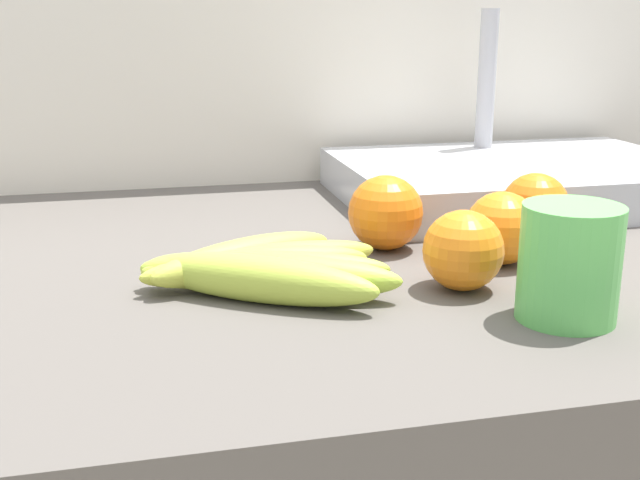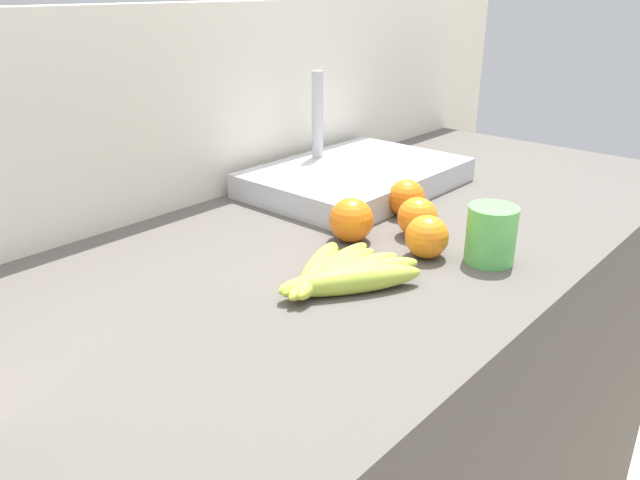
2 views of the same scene
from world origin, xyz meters
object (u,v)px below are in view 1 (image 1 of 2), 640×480
(banana_bunch, at_px, (260,269))
(mug, at_px, (569,263))
(sink_basin, at_px, (518,178))
(orange_right, at_px, (502,228))
(orange_center, at_px, (463,250))
(orange_back_right, at_px, (535,206))
(orange_back_left, at_px, (387,214))

(banana_bunch, height_order, mug, mug)
(sink_basin, xyz_separation_m, mug, (-0.15, -0.38, 0.02))
(banana_bunch, bearing_deg, sink_basin, 35.50)
(orange_right, bearing_deg, orange_center, -137.16)
(orange_center, xyz_separation_m, sink_basin, (0.20, 0.30, -0.01))
(orange_back_right, distance_m, mug, 0.23)
(orange_right, distance_m, orange_back_right, 0.10)
(orange_back_right, distance_m, orange_back_left, 0.16)
(orange_back_left, bearing_deg, orange_back_right, 1.87)
(orange_back_left, xyz_separation_m, sink_basin, (0.23, 0.17, -0.01))
(banana_bunch, distance_m, orange_right, 0.23)
(orange_back_right, bearing_deg, orange_center, -135.89)
(orange_right, bearing_deg, orange_back_left, 143.68)
(orange_back_left, bearing_deg, banana_bunch, -148.09)
(orange_center, distance_m, mug, 0.10)
(orange_center, distance_m, orange_back_right, 0.19)
(orange_center, distance_m, sink_basin, 0.36)
(banana_bunch, height_order, sink_basin, sink_basin)
(orange_back_left, bearing_deg, sink_basin, 37.54)
(orange_right, xyz_separation_m, mug, (-0.01, -0.14, 0.01))
(orange_right, relative_size, orange_back_right, 0.99)
(orange_back_left, height_order, sink_basin, sink_basin)
(orange_right, xyz_separation_m, orange_back_right, (0.07, 0.07, 0.00))
(orange_center, relative_size, orange_back_right, 0.99)
(orange_center, xyz_separation_m, mug, (0.05, -0.08, 0.01))
(banana_bunch, xyz_separation_m, orange_center, (0.16, -0.04, 0.02))
(orange_center, bearing_deg, orange_back_left, 101.93)
(orange_right, height_order, orange_back_left, orange_back_left)
(banana_bunch, height_order, orange_right, orange_right)
(mug, bearing_deg, orange_center, 121.34)
(banana_bunch, height_order, orange_back_right, orange_back_right)
(orange_back_left, relative_size, sink_basin, 0.17)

